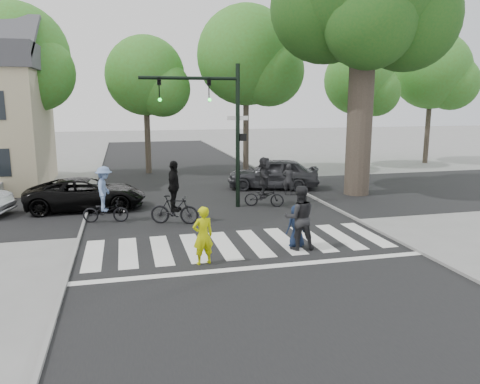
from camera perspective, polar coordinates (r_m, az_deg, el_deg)
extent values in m
plane|color=gray|center=(14.15, 0.98, -7.56)|extent=(120.00, 120.00, 0.00)
cube|color=black|center=(18.83, -2.95, -2.80)|extent=(10.00, 70.00, 0.01)
cube|color=black|center=(21.71, -4.48, -0.94)|extent=(70.00, 10.00, 0.01)
cube|color=gray|center=(18.56, -18.47, -3.43)|extent=(0.10, 70.00, 0.10)
cube|color=gray|center=(20.37, 11.14, -1.80)|extent=(0.10, 70.00, 0.10)
cube|color=silver|center=(14.70, -17.44, -7.34)|extent=(0.55, 3.00, 0.01)
cube|color=silver|center=(14.66, -13.51, -7.17)|extent=(0.55, 3.00, 0.01)
cube|color=silver|center=(14.69, -9.58, -6.97)|extent=(0.55, 3.00, 0.01)
cube|color=silver|center=(14.79, -5.69, -6.74)|extent=(0.55, 3.00, 0.01)
cube|color=silver|center=(14.96, -1.88, -6.48)|extent=(0.55, 3.00, 0.01)
cube|color=silver|center=(15.19, 1.84, -6.21)|extent=(0.55, 3.00, 0.01)
cube|color=silver|center=(15.48, 5.42, -5.92)|extent=(0.55, 3.00, 0.01)
cube|color=silver|center=(15.83, 8.85, -5.62)|extent=(0.55, 3.00, 0.01)
cube|color=silver|center=(16.23, 12.12, -5.31)|extent=(0.55, 3.00, 0.01)
cube|color=silver|center=(16.69, 15.22, -5.00)|extent=(0.55, 3.00, 0.01)
cube|color=silver|center=(13.06, 2.36, -9.16)|extent=(10.00, 0.30, 0.01)
cylinder|color=black|center=(19.77, -0.28, 6.68)|extent=(0.18, 0.18, 6.00)
cylinder|color=black|center=(19.35, -6.21, 13.64)|extent=(4.00, 0.14, 0.14)
imported|color=black|center=(19.46, -3.80, 12.34)|extent=(0.16, 0.20, 1.00)
sphere|color=#19E533|center=(19.34, -3.72, 11.16)|extent=(0.14, 0.14, 0.14)
imported|color=black|center=(19.20, -9.82, 12.22)|extent=(0.16, 0.20, 1.00)
sphere|color=#19E533|center=(19.08, -9.75, 11.03)|extent=(0.14, 0.14, 0.14)
cube|color=black|center=(19.82, 0.35, 6.70)|extent=(0.28, 0.18, 0.30)
cube|color=#FF660C|center=(19.85, 0.66, 6.70)|extent=(0.02, 0.14, 0.20)
cube|color=white|center=(19.72, -0.28, 9.00)|extent=(0.90, 0.04, 0.18)
cylinder|color=brown|center=(23.23, 14.37, 8.24)|extent=(1.20, 1.20, 7.00)
cylinder|color=brown|center=(23.25, 15.65, 15.59)|extent=(1.29, 1.74, 2.93)
sphere|color=#1B5018|center=(23.88, 19.70, 19.35)|extent=(4.80, 4.80, 4.80)
sphere|color=#1B5018|center=(23.83, 10.40, 21.28)|extent=(5.20, 5.20, 5.20)
sphere|color=#1B5018|center=(21.98, 15.54, 19.30)|extent=(4.00, 4.00, 4.00)
cylinder|color=brown|center=(29.20, -25.12, 7.52)|extent=(0.36, 0.36, 6.44)
sphere|color=#477924|center=(29.27, -25.73, 14.71)|extent=(5.80, 5.80, 5.80)
sphere|color=#477924|center=(28.15, -23.55, 13.18)|extent=(4.06, 4.06, 4.06)
cylinder|color=brown|center=(29.83, -11.24, 7.59)|extent=(0.36, 0.36, 5.60)
sphere|color=#477924|center=(29.82, -11.48, 13.74)|extent=(4.80, 4.80, 4.80)
sphere|color=#477924|center=(29.13, -9.42, 12.30)|extent=(3.36, 3.36, 3.36)
cylinder|color=brown|center=(29.43, 0.74, 8.85)|extent=(0.36, 0.36, 6.72)
sphere|color=#477924|center=(29.53, 0.75, 16.32)|extent=(6.00, 6.00, 6.00)
sphere|color=#477924|center=(28.93, 3.59, 14.50)|extent=(4.20, 4.20, 4.20)
cylinder|color=brown|center=(33.13, 14.00, 7.69)|extent=(0.36, 0.36, 5.46)
sphere|color=#477924|center=(33.11, 14.26, 13.08)|extent=(4.60, 4.60, 4.60)
sphere|color=#477924|center=(32.93, 16.21, 11.64)|extent=(3.22, 3.22, 3.22)
cylinder|color=brown|center=(36.79, 21.95, 8.08)|extent=(0.36, 0.36, 6.16)
sphere|color=#477924|center=(36.82, 22.36, 13.54)|extent=(5.40, 5.40, 5.40)
sphere|color=#477924|center=(36.78, 24.40, 12.02)|extent=(3.78, 3.78, 3.78)
imported|color=#C1CD08|center=(13.11, -4.54, -5.31)|extent=(0.68, 0.52, 1.66)
imported|color=#121D36|center=(14.69, 6.90, -4.17)|extent=(0.73, 0.55, 1.35)
imported|color=black|center=(14.43, 7.26, -3.12)|extent=(1.07, 0.89, 2.00)
imported|color=black|center=(18.31, -16.07, -2.22)|extent=(1.75, 0.83, 0.88)
imported|color=#6984B6|center=(18.14, -16.21, 0.37)|extent=(0.78, 1.17, 1.69)
imported|color=black|center=(17.51, -7.98, -2.14)|extent=(1.88, 1.10, 1.09)
imported|color=black|center=(17.33, -8.06, 0.71)|extent=(0.81, 1.19, 1.88)
imported|color=black|center=(20.23, 2.97, -0.54)|extent=(1.80, 1.19, 0.89)
imported|color=black|center=(20.07, 2.99, 1.86)|extent=(1.07, 1.66, 1.71)
imported|color=black|center=(20.64, -18.22, -0.21)|extent=(4.89, 2.33, 1.35)
imported|color=#2E2F33|center=(24.31, 4.04, 2.27)|extent=(5.04, 3.18, 1.60)
imported|color=black|center=(22.73, 5.91, 1.54)|extent=(0.67, 0.58, 1.54)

